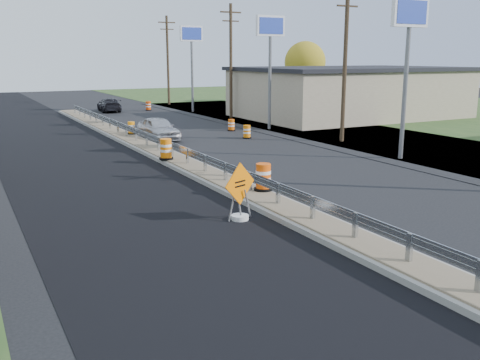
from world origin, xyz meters
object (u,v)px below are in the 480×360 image
barrel_median_near (263,178)px  barrel_shoulder_near (247,132)px  car_silver (159,128)px  car_dark_far (109,105)px  barrel_shoulder_far (148,106)px  caution_sign (240,206)px  barrel_median_mid (166,149)px  barrel_median_far (131,128)px  barrel_shoulder_mid (231,125)px

barrel_median_near → barrel_shoulder_near: (6.53, 13.17, -0.31)m
car_silver → car_dark_far: car_silver is taller
barrel_median_near → barrel_shoulder_far: (6.88, 33.87, -0.29)m
caution_sign → barrel_median_mid: size_ratio=1.87×
barrel_median_far → car_dark_far: 17.91m
caution_sign → barrel_median_mid: bearing=62.5°
barrel_shoulder_mid → car_dark_far: (-4.05, 17.76, 0.25)m
barrel_median_mid → barrel_shoulder_mid: size_ratio=1.23×
barrel_median_far → barrel_median_mid: bearing=-96.7°
barrel_shoulder_far → car_dark_far: car_dark_far is taller
car_dark_far → barrel_shoulder_far: bearing=174.5°
barrel_shoulder_far → car_silver: size_ratio=0.21×
barrel_median_mid → barrel_median_far: bearing=83.3°
caution_sign → car_silver: bearing=57.9°
caution_sign → car_dark_far: caution_sign is taller
barrel_median_near → barrel_shoulder_near: bearing=63.6°
barrel_median_far → car_dark_far: bearing=79.9°
caution_sign → car_dark_far: bearing=60.9°
car_dark_far → barrel_median_far: bearing=85.4°
barrel_shoulder_near → car_silver: 5.61m
barrel_shoulder_mid → barrel_shoulder_far: barrel_shoulder_far is taller
barrel_shoulder_far → car_silver: bearing=-106.6°
barrel_median_far → barrel_shoulder_far: size_ratio=0.89×
barrel_median_mid → barrel_median_far: barrel_median_mid is taller
barrel_median_far → barrel_shoulder_near: size_ratio=0.95×
barrel_median_mid → barrel_shoulder_far: bearing=73.3°
car_silver → barrel_shoulder_far: bearing=71.3°
barrel_median_near → barrel_shoulder_near: size_ratio=1.20×
barrel_median_mid → barrel_median_far: size_ratio=1.26×
barrel_median_mid → barrel_median_far: 9.42m
caution_sign → car_dark_far: (5.40, 36.82, 0.17)m
barrel_shoulder_far → car_dark_far: (-3.66, 0.71, 0.22)m
caution_sign → barrel_shoulder_near: size_ratio=2.23×
barrel_shoulder_near → car_silver: size_ratio=0.20×
barrel_median_far → car_dark_far: size_ratio=0.18×
barrel_shoulder_near → barrel_shoulder_far: (0.35, 20.69, 0.02)m
barrel_shoulder_mid → barrel_median_mid: bearing=-132.0°
barrel_median_far → barrel_shoulder_mid: 7.20m
barrel_shoulder_near → barrel_shoulder_far: barrel_shoulder_far is taller
caution_sign → barrel_median_near: caution_sign is taller
car_silver → car_dark_far: 19.40m
barrel_shoulder_near → car_dark_far: 21.66m
barrel_median_far → car_silver: bearing=-53.3°
caution_sign → car_silver: caution_sign is taller
car_silver → barrel_median_near: bearing=-97.0°
barrel_shoulder_mid → caution_sign: bearing=-116.4°
barrel_median_far → car_silver: 2.10m
barrel_median_near → barrel_median_far: 16.94m
caution_sign → barrel_shoulder_mid: size_ratio=2.30×
barrel_shoulder_mid → barrel_shoulder_near: bearing=-101.5°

